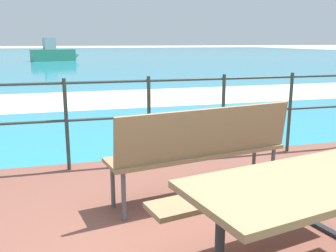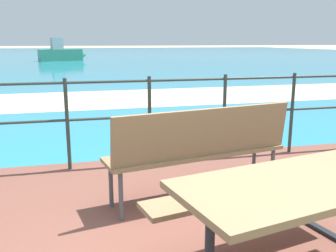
{
  "view_description": "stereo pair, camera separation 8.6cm",
  "coord_description": "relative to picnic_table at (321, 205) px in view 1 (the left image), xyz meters",
  "views": [
    {
      "loc": [
        -0.94,
        -2.04,
        1.57
      ],
      "look_at": [
        0.13,
        1.94,
        0.62
      ],
      "focal_mm": 39.92,
      "sensor_mm": 36.0,
      "label": 1
    },
    {
      "loc": [
        -0.86,
        -2.06,
        1.57
      ],
      "look_at": [
        0.13,
        1.94,
        0.62
      ],
      "focal_mm": 39.92,
      "sensor_mm": 36.0,
      "label": 2
    }
  ],
  "objects": [
    {
      "name": "beach_strip",
      "position": [
        -0.43,
        8.57,
        -0.63
      ],
      "size": [
        54.04,
        4.02,
        0.01
      ],
      "primitive_type": "cube",
      "rotation": [
        0.0,
        0.0,
        0.01
      ],
      "color": "beige",
      "rests_on": "ground"
    },
    {
      "name": "picnic_table",
      "position": [
        0.0,
        0.0,
        0.0
      ],
      "size": [
        1.89,
        1.71,
        0.76
      ],
      "rotation": [
        0.0,
        0.0,
        0.21
      ],
      "color": "#8C704C",
      "rests_on": "patio_paving"
    },
    {
      "name": "park_bench",
      "position": [
        -0.19,
        1.46,
        -0.02
      ],
      "size": [
        1.83,
        0.75,
        0.92
      ],
      "rotation": [
        0.0,
        0.0,
        3.33
      ],
      "color": "#8C704C",
      "rests_on": "patio_paving"
    },
    {
      "name": "boat_near",
      "position": [
        -2.22,
        29.46,
        -0.07
      ],
      "size": [
        3.88,
        2.08,
        1.79
      ],
      "rotation": [
        0.0,
        0.0,
        0.33
      ],
      "color": "#338466",
      "rests_on": "sea_water"
    },
    {
      "name": "railing_fence",
      "position": [
        -0.43,
        2.71,
        0.09
      ],
      "size": [
        5.94,
        0.04,
        1.09
      ],
      "color": "#2D3833",
      "rests_on": "patio_paving"
    },
    {
      "name": "sea_water",
      "position": [
        -0.43,
        40.34,
        -0.64
      ],
      "size": [
        90.0,
        90.0,
        0.01
      ],
      "primitive_type": "cube",
      "color": "teal",
      "rests_on": "ground"
    }
  ]
}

